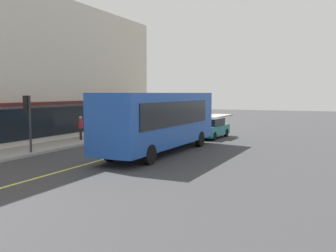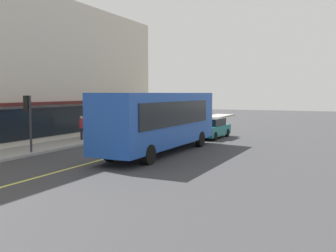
# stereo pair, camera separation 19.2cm
# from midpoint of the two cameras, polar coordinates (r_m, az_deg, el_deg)

# --- Properties ---
(ground) EXTENTS (120.00, 120.00, 0.00)m
(ground) POSITION_cam_midpoint_polar(r_m,az_deg,el_deg) (22.75, -6.15, -3.92)
(ground) COLOR #38383A
(sidewalk) EXTENTS (80.00, 2.89, 0.15)m
(sidewalk) POSITION_cam_midpoint_polar(r_m,az_deg,el_deg) (26.00, -16.89, -2.83)
(sidewalk) COLOR #9E9B93
(sidewalk) RESTS_ON ground
(lane_centre_stripe) EXTENTS (36.00, 0.16, 0.01)m
(lane_centre_stripe) POSITION_cam_midpoint_polar(r_m,az_deg,el_deg) (22.75, -6.15, -3.91)
(lane_centre_stripe) COLOR #D8D14C
(lane_centre_stripe) RESTS_ON ground
(storefront_building) EXTENTS (26.94, 11.47, 10.37)m
(storefront_building) POSITION_cam_midpoint_polar(r_m,az_deg,el_deg) (32.47, -23.35, 7.51)
(storefront_building) COLOR beige
(storefront_building) RESTS_ON ground
(bus) EXTENTS (11.17, 2.75, 3.50)m
(bus) POSITION_cam_midpoint_polar(r_m,az_deg,el_deg) (22.19, -1.35, 1.04)
(bus) COLOR #1E4CAD
(bus) RESTS_ON ground
(traffic_light) EXTENTS (0.30, 0.52, 3.20)m
(traffic_light) POSITION_cam_midpoint_polar(r_m,az_deg,el_deg) (22.90, -20.41, 2.23)
(traffic_light) COLOR #2D2D33
(traffic_light) RESTS_ON sidewalk
(car_teal) EXTENTS (4.38, 2.01, 1.52)m
(car_teal) POSITION_cam_midpoint_polar(r_m,az_deg,el_deg) (29.99, 6.15, -0.36)
(car_teal) COLOR #14666B
(car_teal) RESTS_ON ground
(pedestrian_by_curb) EXTENTS (0.34, 0.34, 1.70)m
(pedestrian_by_curb) POSITION_cam_midpoint_polar(r_m,az_deg,el_deg) (28.14, -13.07, 0.07)
(pedestrian_by_curb) COLOR black
(pedestrian_by_curb) RESTS_ON sidewalk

